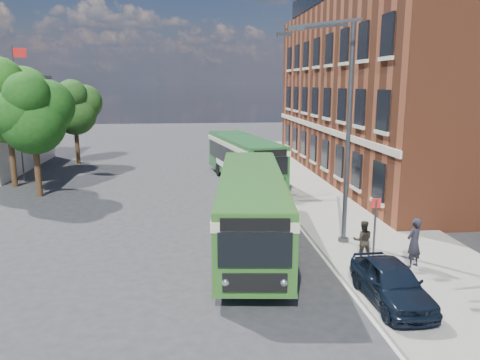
{
  "coord_description": "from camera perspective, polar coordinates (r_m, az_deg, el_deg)",
  "views": [
    {
      "loc": [
        -1.15,
        -20.05,
        6.63
      ],
      "look_at": [
        1.2,
        1.22,
        2.2
      ],
      "focal_mm": 35.0,
      "sensor_mm": 36.0,
      "label": 1
    }
  ],
  "objects": [
    {
      "name": "ground",
      "position": [
        21.15,
        -2.89,
        -6.59
      ],
      "size": [
        120.0,
        120.0,
        0.0
      ],
      "primitive_type": "plane",
      "color": "#2A2A2C",
      "rests_on": "ground"
    },
    {
      "name": "pavement",
      "position": [
        29.93,
        9.65,
        -1.12
      ],
      "size": [
        6.0,
        48.0,
        0.15
      ],
      "primitive_type": "cube",
      "color": "gray",
      "rests_on": "ground"
    },
    {
      "name": "kerb_line",
      "position": [
        29.27,
        3.9,
        -1.42
      ],
      "size": [
        0.12,
        48.0,
        0.01
      ],
      "primitive_type": "cube",
      "color": "beige",
      "rests_on": "ground"
    },
    {
      "name": "brick_office",
      "position": [
        35.45,
        19.4,
        11.59
      ],
      "size": [
        12.1,
        26.0,
        14.2
      ],
      "color": "brown",
      "rests_on": "ground"
    },
    {
      "name": "flagpole",
      "position": [
        34.97,
        -25.41,
        7.81
      ],
      "size": [
        0.95,
        0.1,
        9.0
      ],
      "color": "#3C3F41",
      "rests_on": "ground"
    },
    {
      "name": "street_lamp",
      "position": [
        19.1,
        12.05,
        5.91
      ],
      "size": [
        2.96,
        2.38,
        9.0
      ],
      "color": "#3C3F41",
      "rests_on": "ground"
    },
    {
      "name": "bus_stop_sign",
      "position": [
        17.97,
        16.12,
        -5.34
      ],
      "size": [
        0.35,
        0.08,
        2.52
      ],
      "color": "#3C3F41",
      "rests_on": "ground"
    },
    {
      "name": "bus_front",
      "position": [
        19.36,
        1.39,
        -2.65
      ],
      "size": [
        3.95,
        12.39,
        3.02
      ],
      "color": "#2F6423",
      "rests_on": "ground"
    },
    {
      "name": "bus_rear",
      "position": [
        31.92,
        0.48,
        3.05
      ],
      "size": [
        4.37,
        10.74,
        3.02
      ],
      "color": "#1F5B24",
      "rests_on": "ground"
    },
    {
      "name": "parked_car",
      "position": [
        15.03,
        17.97,
        -11.76
      ],
      "size": [
        1.55,
        3.78,
        1.28
      ],
      "primitive_type": "imported",
      "rotation": [
        0.0,
        0.0,
        0.01
      ],
      "color": "black",
      "rests_on": "pavement"
    },
    {
      "name": "pedestrian_a",
      "position": [
        17.94,
        20.45,
        -7.16
      ],
      "size": [
        0.79,
        0.7,
        1.82
      ],
      "primitive_type": "imported",
      "rotation": [
        0.0,
        0.0,
        3.62
      ],
      "color": "black",
      "rests_on": "pavement"
    },
    {
      "name": "pedestrian_b",
      "position": [
        18.11,
        14.74,
        -7.12
      ],
      "size": [
        0.83,
        0.7,
        1.52
      ],
      "primitive_type": "imported",
      "rotation": [
        0.0,
        0.0,
        2.96
      ],
      "color": "black",
      "rests_on": "pavement"
    },
    {
      "name": "tree_left",
      "position": [
        29.74,
        -23.89,
        7.45
      ],
      "size": [
        4.32,
        4.11,
        7.29
      ],
      "color": "#351F13",
      "rests_on": "ground"
    },
    {
      "name": "tree_mid",
      "position": [
        33.34,
        -26.49,
        8.69
      ],
      "size": [
        4.87,
        4.63,
        8.23
      ],
      "color": "#351F13",
      "rests_on": "ground"
    },
    {
      "name": "tree_right",
      "position": [
        41.18,
        -19.47,
        8.38
      ],
      "size": [
        4.13,
        3.92,
        6.97
      ],
      "color": "#351F13",
      "rests_on": "ground"
    }
  ]
}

